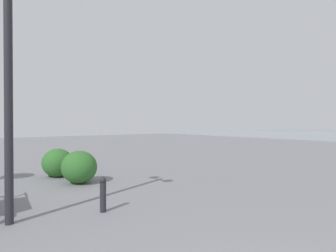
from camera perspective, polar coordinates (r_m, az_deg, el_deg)
lamppost at (r=5.74m, az=-29.03°, el=12.23°), size 0.98×0.28×4.41m
bollard_near at (r=5.90m, az=-12.72°, el=-12.89°), size 0.13×0.13×0.69m
bollard_mid at (r=10.03m, az=-22.24°, el=-7.05°), size 0.13×0.13×0.77m
shrub_low at (r=11.08m, az=-19.25°, el=-6.95°), size 0.65×0.59×0.55m
shrub_round at (r=9.99m, az=-20.97°, el=-6.78°), size 1.06×0.96×0.90m
shrub_wide at (r=8.73m, az=-17.14°, el=-7.75°), size 1.10×0.99×0.93m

